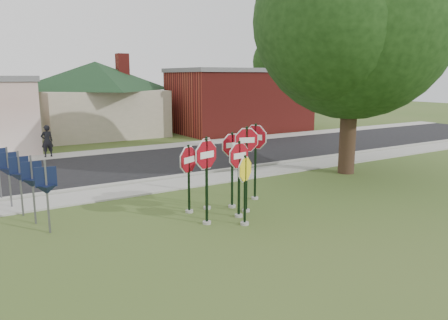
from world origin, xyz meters
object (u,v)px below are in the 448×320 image
pedestrian (47,141)px  stop_sign_yellow (245,183)px  stop_sign_center (239,169)px  stop_sign_left (206,168)px  oak_tree (354,18)px

pedestrian → stop_sign_yellow: bearing=94.7°
stop_sign_center → pedestrian: stop_sign_center is taller
stop_sign_center → stop_sign_yellow: stop_sign_center is taller
stop_sign_center → stop_sign_left: bearing=-177.6°
stop_sign_center → pedestrian: bearing=102.7°
stop_sign_yellow → stop_sign_left: stop_sign_left is taller
stop_sign_center → stop_sign_left: 1.14m
stop_sign_yellow → oak_tree: 9.85m
stop_sign_center → stop_sign_left: stop_sign_left is taller
oak_tree → stop_sign_yellow: bearing=-156.9°
oak_tree → pedestrian: bearing=134.1°
stop_sign_center → stop_sign_yellow: bearing=-110.6°
stop_sign_center → pedestrian: (-3.00, 13.31, -0.60)m
stop_sign_yellow → stop_sign_left: size_ratio=0.81×
stop_sign_yellow → oak_tree: size_ratio=0.18×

